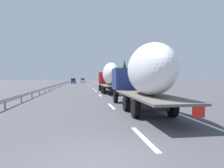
{
  "coord_description": "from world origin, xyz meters",
  "views": [
    {
      "loc": [
        -5.47,
        0.51,
        2.3
      ],
      "look_at": [
        24.53,
        -3.91,
        1.29
      ],
      "focal_mm": 33.06,
      "sensor_mm": 36.0,
      "label": 1
    }
  ],
  "objects": [
    {
      "name": "lane_stripe_2",
      "position": [
        20.64,
        -1.8,
        0.0
      ],
      "size": [
        3.2,
        0.2,
        0.01
      ],
      "primitive_type": "cube",
      "color": "white",
      "rests_on": "ground_plane"
    },
    {
      "name": "lane_stripe_3",
      "position": [
        28.21,
        -1.8,
        0.0
      ],
      "size": [
        3.2,
        0.2,
        0.01
      ],
      "primitive_type": "cube",
      "color": "white",
      "rests_on": "ground_plane"
    },
    {
      "name": "edge_line_right",
      "position": [
        45.0,
        -5.5,
        0.0
      ],
      "size": [
        110.0,
        0.2,
        0.01
      ],
      "primitive_type": "cube",
      "color": "white",
      "rests_on": "ground_plane"
    },
    {
      "name": "guardrail_median",
      "position": [
        43.0,
        6.0,
        0.58
      ],
      "size": [
        94.0,
        0.1,
        0.76
      ],
      "color": "#9EA0A5",
      "rests_on": "ground_plane"
    },
    {
      "name": "truck_lead",
      "position": [
        24.71,
        -3.6,
        2.47
      ],
      "size": [
        12.27,
        2.55,
        4.35
      ],
      "color": "#B21919",
      "rests_on": "ground_plane"
    },
    {
      "name": "lane_stripe_4",
      "position": [
        34.05,
        -1.8,
        0.0
      ],
      "size": [
        3.2,
        0.2,
        0.01
      ],
      "primitive_type": "cube",
      "color": "white",
      "rests_on": "ground_plane"
    },
    {
      "name": "car_white_van",
      "position": [
        82.12,
        0.09,
        0.91
      ],
      "size": [
        4.07,
        1.81,
        1.78
      ],
      "color": "white",
      "rests_on": "ground_plane"
    },
    {
      "name": "ground_plane",
      "position": [
        40.0,
        0.0,
        0.0
      ],
      "size": [
        260.0,
        260.0,
        0.0
      ],
      "primitive_type": "plane",
      "color": "#424247"
    },
    {
      "name": "road_sign",
      "position": [
        46.01,
        -6.7,
        2.31
      ],
      "size": [
        0.1,
        0.9,
        3.34
      ],
      "color": "gray",
      "rests_on": "ground_plane"
    },
    {
      "name": "lane_stripe_1",
      "position": [
        10.58,
        -1.8,
        0.0
      ],
      "size": [
        3.2,
        0.2,
        0.01
      ],
      "primitive_type": "cube",
      "color": "white",
      "rests_on": "ground_plane"
    },
    {
      "name": "lane_stripe_5",
      "position": [
        54.44,
        -1.8,
        0.0
      ],
      "size": [
        3.2,
        0.2,
        0.01
      ],
      "primitive_type": "cube",
      "color": "white",
      "rests_on": "ground_plane"
    },
    {
      "name": "tree_0",
      "position": [
        34.77,
        -12.67,
        3.86
      ],
      "size": [
        2.46,
        2.46,
        6.34
      ],
      "color": "#472D19",
      "rests_on": "ground_plane"
    },
    {
      "name": "truck_trailing",
      "position": [
        8.0,
        -3.6,
        2.47
      ],
      "size": [
        12.81,
        2.55,
        4.35
      ],
      "color": "navy",
      "rests_on": "ground_plane"
    },
    {
      "name": "tree_1",
      "position": [
        47.81,
        -10.68,
        4.01
      ],
      "size": [
        2.86,
        2.86,
        6.82
      ],
      "color": "#472D19",
      "rests_on": "ground_plane"
    },
    {
      "name": "lane_stripe_0",
      "position": [
        2.0,
        -1.8,
        0.0
      ],
      "size": [
        3.2,
        0.2,
        0.01
      ],
      "primitive_type": "cube",
      "color": "white",
      "rests_on": "ground_plane"
    },
    {
      "name": "tree_2",
      "position": [
        36.6,
        -13.1,
        3.83
      ],
      "size": [
        2.55,
        2.55,
        5.82
      ],
      "color": "#472D19",
      "rests_on": "ground_plane"
    },
    {
      "name": "car_blue_sedan",
      "position": [
        70.34,
        3.51,
        0.94
      ],
      "size": [
        4.19,
        1.73,
        1.86
      ],
      "color": "#28479E",
      "rests_on": "ground_plane"
    }
  ]
}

